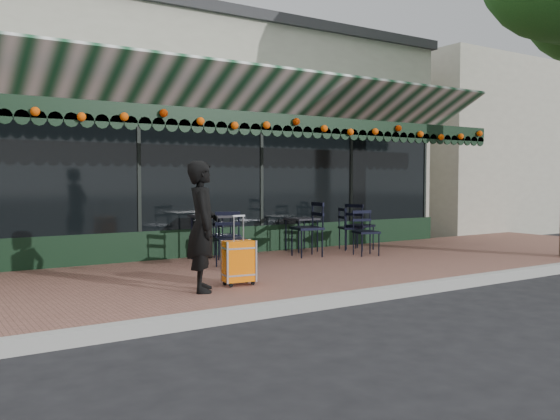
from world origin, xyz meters
TOP-DOWN VIEW (x-y plane):
  - ground at (0.00, 0.00)m, footprint 80.00×80.00m
  - sidewalk at (0.00, 2.00)m, footprint 18.00×4.00m
  - curb at (0.00, -0.08)m, footprint 18.00×0.16m
  - restaurant_building at (0.00, 7.84)m, footprint 12.00×9.60m
  - neighbor_building_right at (13.00, 8.00)m, footprint 12.00×8.00m
  - woman at (-1.28, 0.96)m, footprint 0.58×0.69m
  - suitcase at (-0.71, 1.08)m, footprint 0.42×0.27m
  - cafe_table_a at (2.08, 3.61)m, footprint 0.52×0.52m
  - cafe_table_b at (0.09, 3.44)m, footprint 0.63×0.63m
  - chair_a_left at (1.72, 2.93)m, footprint 0.57×0.57m
  - chair_a_right at (3.02, 3.27)m, footprint 0.54×0.54m
  - chair_a_front at (2.70, 2.45)m, footprint 0.50×0.50m
  - chair_a_extra at (3.18, 3.18)m, footprint 0.56×0.56m
  - chair_b_left at (0.24, 3.55)m, footprint 0.52×0.52m
  - chair_b_right at (0.40, 3.50)m, footprint 0.40×0.40m
  - chair_b_front at (-0.09, 2.45)m, footprint 0.55×0.55m

SIDE VIEW (x-z plane):
  - ground at x=0.00m, z-range 0.00..0.00m
  - sidewalk at x=0.00m, z-range 0.00..0.15m
  - curb at x=0.00m, z-range 0.00..0.15m
  - suitcase at x=-0.71m, z-range 0.00..0.91m
  - chair_b_right at x=0.40m, z-range 0.15..0.93m
  - chair_b_left at x=0.24m, z-range 0.15..0.94m
  - chair_a_front at x=2.70m, z-range 0.15..0.98m
  - chair_a_right at x=3.02m, z-range 0.15..0.99m
  - chair_b_front at x=-0.09m, z-range 0.15..1.04m
  - chair_a_extra at x=3.18m, z-range 0.15..1.07m
  - chair_a_left at x=1.72m, z-range 0.15..1.14m
  - cafe_table_a at x=2.08m, z-range 0.41..1.05m
  - cafe_table_b at x=0.09m, z-range 0.46..1.23m
  - woman at x=-1.28m, z-range 0.15..1.76m
  - restaurant_building at x=0.00m, z-range 0.02..4.52m
  - neighbor_building_right at x=13.00m, z-range 0.00..4.80m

